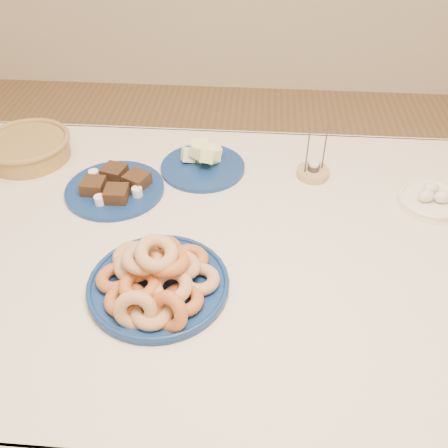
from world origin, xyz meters
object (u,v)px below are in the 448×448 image
(brownie_plate, at_px, (115,187))
(egg_bowl, at_px, (431,200))
(dining_table, at_px, (225,271))
(melon_plate, at_px, (203,161))
(wicker_basket, at_px, (27,147))
(candle_holder, at_px, (313,172))
(donut_platter, at_px, (157,279))

(brownie_plate, height_order, egg_bowl, egg_bowl)
(brownie_plate, bearing_deg, egg_bowl, 0.44)
(dining_table, relative_size, egg_bowl, 8.52)
(egg_bowl, bearing_deg, melon_plate, 168.09)
(wicker_basket, bearing_deg, melon_plate, -1.32)
(melon_plate, xyz_separation_m, egg_bowl, (0.64, -0.13, -0.01))
(brownie_plate, bearing_deg, candle_holder, 12.26)
(dining_table, distance_m, donut_platter, 0.26)
(melon_plate, xyz_separation_m, wicker_basket, (-0.54, 0.01, 0.01))
(dining_table, distance_m, candle_holder, 0.40)
(donut_platter, height_order, candle_holder, candle_holder)
(egg_bowl, bearing_deg, candle_holder, 159.63)
(candle_holder, bearing_deg, wicker_basket, 177.90)
(melon_plate, relative_size, brownie_plate, 0.77)
(wicker_basket, bearing_deg, brownie_plate, -26.55)
(egg_bowl, bearing_deg, donut_platter, -151.76)
(brownie_plate, bearing_deg, dining_table, -29.53)
(melon_plate, bearing_deg, candle_holder, -3.37)
(brownie_plate, xyz_separation_m, wicker_basket, (-0.31, 0.15, 0.02))
(donut_platter, bearing_deg, dining_table, 51.69)
(donut_platter, bearing_deg, candle_holder, 52.29)
(candle_holder, relative_size, egg_bowl, 0.80)
(dining_table, relative_size, candle_holder, 10.66)
(candle_holder, xyz_separation_m, egg_bowl, (0.31, -0.12, 0.00))
(donut_platter, bearing_deg, wicker_basket, 133.95)
(donut_platter, xyz_separation_m, egg_bowl, (0.68, 0.37, -0.02))
(wicker_basket, bearing_deg, dining_table, -28.11)
(melon_plate, distance_m, egg_bowl, 0.65)
(dining_table, bearing_deg, donut_platter, -128.31)
(dining_table, relative_size, donut_platter, 4.87)
(brownie_plate, height_order, candle_holder, candle_holder)
(brownie_plate, xyz_separation_m, egg_bowl, (0.87, 0.01, 0.00))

